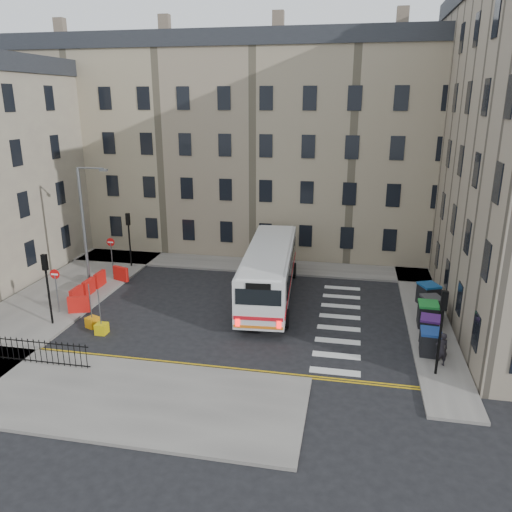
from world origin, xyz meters
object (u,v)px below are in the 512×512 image
(bus, at_px, (269,270))
(pedestrian, at_px, (441,349))
(bollard_yellow, at_px, (102,329))
(wheelie_bin_b, at_px, (429,328))
(wheelie_bin_e, at_px, (428,294))
(wheelie_bin_c, at_px, (428,314))
(streetlamp, at_px, (84,226))
(wheelie_bin_a, at_px, (430,342))
(bollard_chevron, at_px, (92,322))
(wheelie_bin_d, at_px, (431,307))

(bus, distance_m, pedestrian, 11.97)
(bus, bearing_deg, bollard_yellow, -143.75)
(wheelie_bin_b, bearing_deg, wheelie_bin_e, 93.28)
(pedestrian, distance_m, bollard_yellow, 17.67)
(wheelie_bin_c, xyz_separation_m, bollard_yellow, (-17.60, -4.20, -0.54))
(wheelie_bin_c, bearing_deg, streetlamp, 176.01)
(bus, xyz_separation_m, wheelie_bin_a, (9.16, -6.10, -1.12))
(streetlamp, distance_m, bus, 12.63)
(bollard_yellow, relative_size, bollard_chevron, 1.00)
(streetlamp, bearing_deg, bollard_yellow, -56.47)
(bus, height_order, bollard_yellow, bus)
(wheelie_bin_c, relative_size, pedestrian, 0.81)
(bus, height_order, wheelie_bin_e, bus)
(wheelie_bin_a, bearing_deg, streetlamp, 169.58)
(pedestrian, bearing_deg, wheelie_bin_b, -103.15)
(wheelie_bin_c, bearing_deg, wheelie_bin_e, 84.08)
(bus, relative_size, pedestrian, 7.29)
(bus, xyz_separation_m, pedestrian, (9.51, -7.20, -0.91))
(wheelie_bin_d, height_order, bollard_chevron, wheelie_bin_d)
(wheelie_bin_e, xyz_separation_m, bollard_chevron, (-18.94, -6.70, -0.53))
(bus, bearing_deg, streetlamp, 178.28)
(streetlamp, xyz_separation_m, pedestrian, (21.90, -6.67, -3.34))
(bus, bearing_deg, wheelie_bin_c, -20.29)
(bus, relative_size, wheelie_bin_e, 8.04)
(bus, distance_m, wheelie_bin_d, 9.99)
(wheelie_bin_c, bearing_deg, pedestrian, -87.46)
(bollard_chevron, bearing_deg, pedestrian, -2.88)
(wheelie_bin_a, height_order, wheelie_bin_b, wheelie_bin_a)
(streetlamp, relative_size, wheelie_bin_e, 5.29)
(wheelie_bin_d, bearing_deg, streetlamp, 159.86)
(wheelie_bin_e, bearing_deg, wheelie_bin_b, -120.15)
(wheelie_bin_c, height_order, wheelie_bin_d, wheelie_bin_c)
(wheelie_bin_d, distance_m, pedestrian, 5.56)
(streetlamp, height_order, pedestrian, streetlamp)
(streetlamp, bearing_deg, bus, 2.43)
(pedestrian, bearing_deg, wheelie_bin_c, -105.95)
(wheelie_bin_a, relative_size, wheelie_bin_b, 0.99)
(wheelie_bin_c, height_order, bollard_yellow, wheelie_bin_c)
(streetlamp, relative_size, bollard_chevron, 13.57)
(streetlamp, distance_m, wheelie_bin_a, 22.54)
(bus, bearing_deg, wheelie_bin_e, -1.63)
(wheelie_bin_b, bearing_deg, bollard_yellow, -162.18)
(wheelie_bin_a, relative_size, bollard_yellow, 2.11)
(wheelie_bin_c, height_order, pedestrian, pedestrian)
(bus, xyz_separation_m, wheelie_bin_e, (9.88, 0.44, -1.08))
(wheelie_bin_c, bearing_deg, bollard_chevron, -167.42)
(wheelie_bin_e, distance_m, bollard_yellow, 19.48)
(streetlamp, xyz_separation_m, bus, (12.38, 0.53, -2.43))
(streetlamp, xyz_separation_m, bollard_yellow, (4.24, -6.40, -4.04))
(wheelie_bin_a, bearing_deg, wheelie_bin_c, 89.13)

